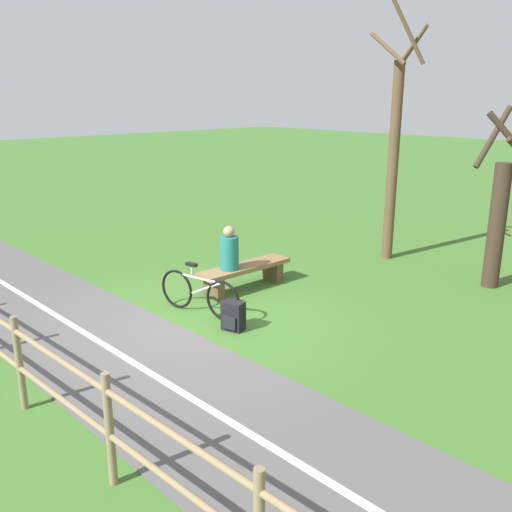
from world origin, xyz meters
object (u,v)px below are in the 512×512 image
at_px(bench, 245,272).
at_px(tree_by_path, 394,150).
at_px(bicycle, 199,293).
at_px(person_seated, 229,251).
at_px(tree_far_left, 499,214).
at_px(backpack, 233,316).

height_order(bench, tree_by_path, tree_by_path).
xyz_separation_m(bicycle, tree_by_path, (-5.02, 0.22, 2.00)).
height_order(person_seated, tree_far_left, tree_far_left).
bearing_deg(backpack, tree_far_left, 159.84).
relative_size(backpack, tree_by_path, 0.08).
relative_size(bench, tree_far_left, 0.58).
relative_size(person_seated, tree_far_left, 0.24).
bearing_deg(tree_by_path, tree_far_left, 85.53).
xyz_separation_m(person_seated, backpack, (1.02, 1.29, -0.58)).
xyz_separation_m(tree_far_left, tree_by_path, (-0.19, -2.42, 0.96)).
bearing_deg(bicycle, tree_by_path, 74.91).
height_order(bench, tree_far_left, tree_far_left).
xyz_separation_m(bench, tree_far_left, (-3.46, 3.06, 1.07)).
relative_size(person_seated, bicycle, 0.49).
distance_m(bench, tree_by_path, 4.23).
xyz_separation_m(backpack, tree_by_path, (-5.03, -0.64, 2.13)).
relative_size(person_seated, tree_by_path, 0.15).
distance_m(tree_far_left, tree_by_path, 2.61).
bearing_deg(person_seated, tree_far_left, 142.30).
height_order(bicycle, backpack, bicycle).
bearing_deg(bicycle, tree_far_left, 48.77).
xyz_separation_m(backpack, tree_far_left, (-4.84, 1.78, 1.17)).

